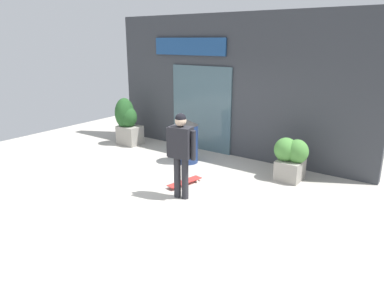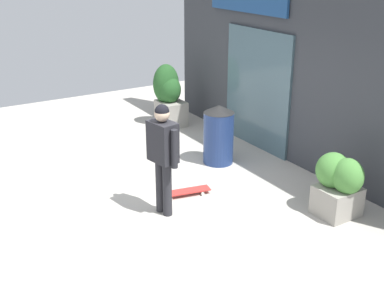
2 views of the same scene
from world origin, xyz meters
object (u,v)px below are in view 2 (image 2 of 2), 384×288
skateboard (185,192)px  planter_box_right (168,94)px  planter_box_left (339,183)px  trash_bin (218,134)px  skateboarder (163,149)px

skateboard → planter_box_right: planter_box_right is taller
planter_box_left → planter_box_right: (-4.71, -0.09, 0.19)m
planter_box_left → trash_bin: (-2.43, -0.36, 0.04)m
trash_bin → planter_box_right: bearing=173.2°
planter_box_right → skateboarder: bearing=-30.0°
skateboarder → skateboard: bearing=20.8°
skateboard → planter_box_left: planter_box_left is taller
skateboarder → planter_box_left: 2.49m
trash_bin → skateboard: bearing=-55.5°
skateboarder → planter_box_right: bearing=50.2°
planter_box_left → trash_bin: trash_bin is taller
skateboarder → planter_box_right: (-3.40, 1.96, -0.30)m
skateboard → trash_bin: trash_bin is taller
trash_bin → skateboarder: bearing=-56.7°
planter_box_left → planter_box_right: size_ratio=0.69×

